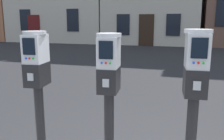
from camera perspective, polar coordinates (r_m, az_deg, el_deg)
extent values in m
cylinder|color=black|center=(2.64, -16.35, -13.46)|extent=(0.10, 0.10, 0.95)
cube|color=black|center=(2.45, -17.12, -0.91)|extent=(0.19, 0.25, 0.22)
cube|color=#A5A8AD|center=(2.35, -18.58, -1.56)|extent=(0.06, 0.02, 0.07)
cube|color=#B7BABF|center=(2.41, -17.47, 4.80)|extent=(0.19, 0.24, 0.27)
cube|color=black|center=(2.31, -18.93, 5.23)|extent=(0.12, 0.02, 0.15)
cylinder|color=blue|center=(2.34, -19.52, 2.58)|extent=(0.02, 0.01, 0.02)
cylinder|color=red|center=(2.32, -18.78, 2.57)|extent=(0.02, 0.01, 0.02)
cylinder|color=green|center=(2.30, -18.03, 2.55)|extent=(0.02, 0.01, 0.02)
cylinder|color=#B7BABF|center=(2.40, -17.69, 8.35)|extent=(0.23, 0.23, 0.03)
cylinder|color=black|center=(2.37, -0.68, -16.10)|extent=(0.10, 0.10, 0.95)
cube|color=black|center=(2.16, -0.71, -2.25)|extent=(0.19, 0.25, 0.22)
cube|color=#A5A8AD|center=(2.04, -1.47, -3.08)|extent=(0.06, 0.02, 0.07)
cube|color=#B7BABF|center=(2.11, -0.73, 4.19)|extent=(0.19, 0.24, 0.27)
cube|color=black|center=(1.99, -1.46, 4.68)|extent=(0.12, 0.02, 0.15)
cylinder|color=blue|center=(2.02, -2.42, 1.66)|extent=(0.02, 0.01, 0.02)
cylinder|color=red|center=(2.01, -1.45, 1.63)|extent=(0.02, 0.01, 0.02)
cylinder|color=green|center=(2.00, -0.48, 1.60)|extent=(0.02, 0.01, 0.02)
cylinder|color=#B7BABF|center=(2.10, -0.74, 8.24)|extent=(0.23, 0.23, 0.03)
cube|color=black|center=(2.07, 18.83, -2.61)|extent=(0.19, 0.25, 0.23)
cube|color=#A5A8AD|center=(1.95, 19.28, -3.50)|extent=(0.06, 0.02, 0.07)
cube|color=#B7BABF|center=(2.03, 19.30, 4.29)|extent=(0.19, 0.24, 0.28)
cube|color=black|center=(1.91, 19.82, 4.83)|extent=(0.12, 0.02, 0.15)
cylinder|color=blue|center=(1.92, 18.57, 1.60)|extent=(0.02, 0.01, 0.02)
cylinder|color=red|center=(1.92, 19.60, 1.56)|extent=(0.02, 0.01, 0.02)
cylinder|color=green|center=(1.93, 20.63, 1.51)|extent=(0.02, 0.01, 0.02)
cylinder|color=#B7BABF|center=(2.02, 19.59, 8.60)|extent=(0.23, 0.23, 0.03)
cube|color=black|center=(20.07, -19.63, 10.94)|extent=(0.90, 0.06, 1.60)
cube|color=black|center=(18.12, -9.19, 11.45)|extent=(0.90, 0.06, 1.60)
cube|color=#591414|center=(19.69, -17.78, 9.14)|extent=(1.00, 0.07, 2.10)
cube|color=black|center=(16.91, 2.61, 10.57)|extent=(0.90, 0.06, 1.41)
cube|color=black|center=(16.49, 14.16, 10.21)|extent=(0.90, 0.06, 1.41)
cube|color=black|center=(16.64, 8.02, 9.21)|extent=(1.00, 0.07, 2.10)
cube|color=black|center=(16.67, 24.68, 12.01)|extent=(0.90, 0.06, 1.60)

